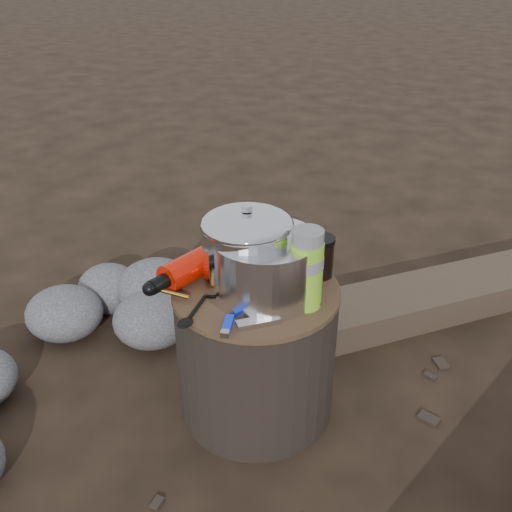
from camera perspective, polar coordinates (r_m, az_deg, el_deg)
The scene contains 15 objects.
ground at distance 1.69m, azimuth 0.00°, elevation -14.39°, with size 60.00×60.00×0.00m, color black.
stump at distance 1.56m, azimuth 0.00°, elevation -9.24°, with size 0.42×0.42×0.39m, color black.
rock_ring at distance 1.82m, azimuth -19.15°, elevation -8.64°, with size 0.44×0.97×0.19m, color #515156, non-canonical shape.
log_small at distance 2.16m, azimuth 18.77°, elevation -3.47°, with size 0.22×1.22×0.10m, color #433428.
foil_windscreen at distance 1.39m, azimuth 0.90°, elevation -1.02°, with size 0.25×0.25×0.15m, color silver.
camping_pot at distance 1.39m, azimuth -0.88°, elevation 0.49°, with size 0.22×0.22×0.22m, color silver.
fuel_bottle at distance 1.49m, azimuth -5.60°, elevation -0.63°, with size 0.07×0.30×0.07m, color red, non-canonical shape.
thermos at distance 1.34m, azimuth 4.97°, elevation -1.29°, with size 0.08×0.08×0.20m, color #87C829.
travel_mug at distance 1.49m, azimuth 6.29°, elevation -0.07°, with size 0.07×0.07×0.11m, color black.
stuff_sack at distance 1.57m, azimuth -0.73°, elevation 2.01°, with size 0.17×0.14×0.12m, color #C58B0B.
food_pouch at distance 1.56m, azimuth 2.16°, elevation 1.97°, with size 0.10×0.02×0.12m, color #12144D.
lighter at distance 1.31m, azimuth -2.78°, elevation -6.66°, with size 0.02×0.08×0.01m, color #1130E6.
multitool at distance 1.32m, azimuth 0.22°, elevation -6.55°, with size 0.03×0.10×0.01m, color silver.
pot_grabber at distance 1.36m, azimuth 3.29°, elevation -5.45°, with size 0.04×0.14×0.01m, color silver, non-canonical shape.
spork at distance 1.37m, azimuth -5.95°, elevation -5.19°, with size 0.03×0.13×0.01m, color black, non-canonical shape.
Camera 1 is at (0.64, -1.04, 1.16)m, focal length 40.57 mm.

